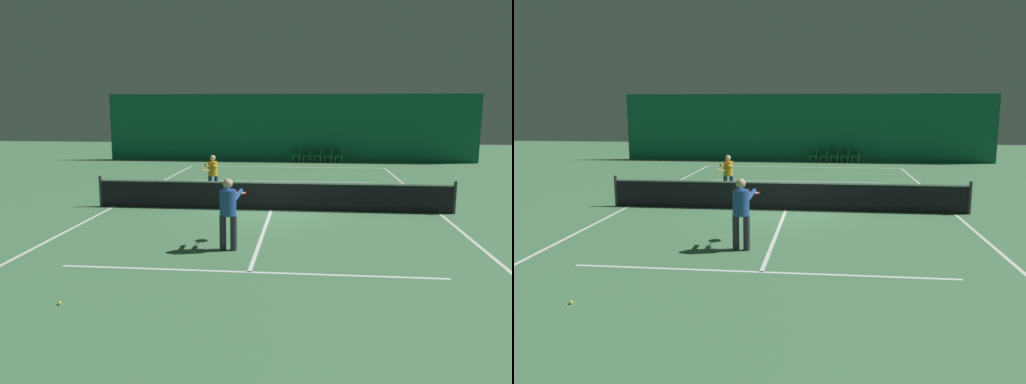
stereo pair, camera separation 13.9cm
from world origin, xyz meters
The scene contains 17 objects.
ground_plane centered at (0.00, 0.00, 0.00)m, with size 60.00×60.00×0.00m, color #4C7F56.
backdrop_curtain centered at (0.00, 14.92, 2.08)m, with size 23.00×0.12×4.17m.
court_line_baseline_far centered at (0.00, 11.90, 0.00)m, with size 11.00×0.10×0.00m.
court_line_service_far centered at (0.00, 6.40, 0.00)m, with size 8.25×0.10×0.00m.
court_line_service_near centered at (0.00, -6.40, 0.00)m, with size 8.25×0.10×0.00m.
court_line_sideline_left centered at (-5.50, 0.00, 0.00)m, with size 0.10×23.80×0.00m.
court_line_sideline_right centered at (5.50, 0.00, 0.00)m, with size 0.10×23.80×0.00m.
court_line_centre centered at (0.00, 0.00, 0.00)m, with size 0.10×12.80×0.00m.
tennis_net centered at (0.00, 0.00, 0.51)m, with size 12.00×0.10×1.07m.
player_near centered at (-0.69, -4.76, 1.02)m, with size 0.58×1.43×1.76m.
player_far centered at (-2.47, 2.50, 0.92)m, with size 0.48×1.34×1.58m.
courtside_chair_0 centered at (0.58, 14.37, 0.49)m, with size 0.44×0.44×0.84m.
courtside_chair_1 centered at (1.23, 14.37, 0.49)m, with size 0.44×0.44×0.84m.
courtside_chair_2 centered at (1.87, 14.37, 0.49)m, with size 0.44×0.44×0.84m.
courtside_chair_3 centered at (2.52, 14.37, 0.49)m, with size 0.44×0.44×0.84m.
courtside_chair_4 centered at (3.16, 14.37, 0.49)m, with size 0.44×0.44×0.84m.
tennis_ball centered at (-3.14, -8.48, 0.03)m, with size 0.07×0.07×0.07m.
Camera 1 is at (1.18, -16.42, 3.48)m, focal length 35.00 mm.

